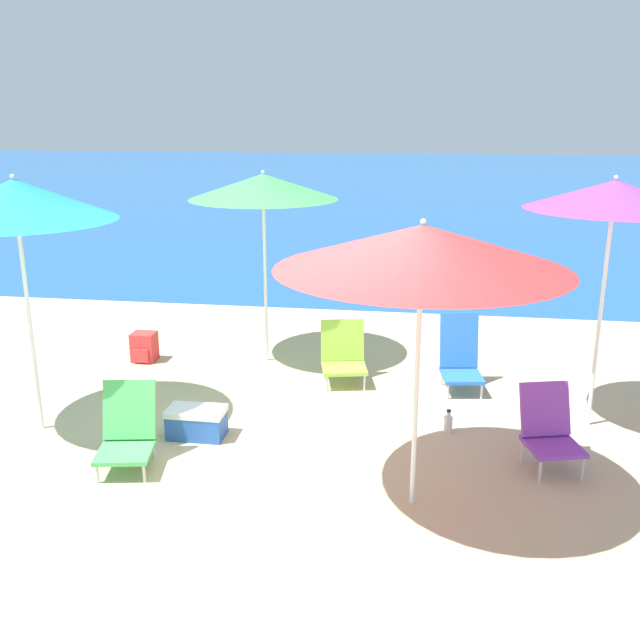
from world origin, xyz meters
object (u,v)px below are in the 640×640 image
Objects in this scene: beach_umbrella_green at (263,187)px; cooler_box at (197,422)px; beach_umbrella_red at (422,248)px; beach_umbrella_teal at (15,200)px; backpack_red at (144,347)px; beach_umbrella_purple at (614,195)px; water_bottle at (448,424)px; beach_chair_green at (128,430)px; beach_chair_lime at (343,354)px; beach_chair_purple at (549,428)px; beach_chair_blue at (460,356)px.

beach_umbrella_green reaches higher than cooler_box.
beach_umbrella_red is 4.15× the size of cooler_box.
beach_umbrella_teal is at bearing -178.22° from cooler_box.
backpack_red is at bearing 139.57° from beach_umbrella_red.
beach_umbrella_purple reaches higher than water_bottle.
backpack_red is at bearing 98.75° from beach_chair_green.
beach_umbrella_green reaches higher than beach_umbrella_red.
water_bottle is at bearing -58.15° from beach_chair_lime.
beach_umbrella_teal is at bearing -172.80° from water_bottle.
beach_chair_purple is at bearing -24.42° from backpack_red.
backpack_red is (-4.29, 1.95, -0.16)m from beach_chair_purple.
beach_chair_green is at bearing -26.46° from beach_umbrella_teal.
beach_umbrella_red reaches higher than water_bottle.
cooler_box is at bearing -138.38° from beach_chair_lime.
beach_chair_green is 2.83m from water_bottle.
beach_umbrella_teal is at bearing -127.58° from beach_umbrella_green.
beach_umbrella_purple is 3.50× the size of beach_chair_lime.
cooler_box is at bearing -56.28° from backpack_red.
beach_umbrella_purple reaches higher than beach_chair_blue.
backpack_red is 2.24m from cooler_box.
beach_chair_blue is (3.86, 1.62, -1.76)m from beach_umbrella_teal.
beach_umbrella_green is 3.30m from water_bottle.
beach_chair_blue is (-1.17, 0.78, -1.79)m from beach_umbrella_purple.
cooler_box is (-3.55, -0.79, -2.00)m from beach_umbrella_purple.
beach_chair_blue is at bearing 83.22° from water_bottle.
beach_chair_blue is at bearing 80.00° from beach_umbrella_red.
backpack_red is 3.78m from water_bottle.
beach_chair_blue is 1.18× the size of beach_chair_lime.
beach_chair_lime is at bearing 44.10° from beach_chair_green.
beach_umbrella_red is 0.97× the size of beach_umbrella_green.
beach_chair_green is (-0.56, -2.69, -1.72)m from beach_umbrella_green.
water_bottle is at bearing -38.98° from beach_umbrella_green.
beach_umbrella_green is at bearing 138.70° from beach_chair_lime.
beach_umbrella_purple reaches higher than cooler_box.
beach_chair_green is (-2.34, 0.27, -1.64)m from beach_umbrella_red.
beach_chair_blue is 1.24m from beach_chair_lime.
beach_umbrella_purple is (1.60, 1.65, 0.19)m from beach_umbrella_red.
beach_chair_green is 0.87× the size of beach_chair_blue.
beach_umbrella_red is 2.31m from beach_umbrella_purple.
beach_umbrella_purple is at bearing 45.96° from beach_umbrella_red.
beach_umbrella_purple is 2.46m from water_bottle.
beach_umbrella_teal reaches higher than beach_umbrella_red.
beach_umbrella_green is 3.26× the size of beach_chair_purple.
beach_umbrella_green is at bearing 52.42° from beach_umbrella_teal.
beach_umbrella_green is at bearing 141.02° from water_bottle.
beach_chair_blue is at bearing 146.48° from beach_umbrella_purple.
beach_umbrella_purple is 4.15m from cooler_box.
beach_chair_purple reaches higher than water_bottle.
beach_umbrella_red is 0.92× the size of beach_umbrella_teal.
beach_chair_green reaches higher than beach_chair_lime.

